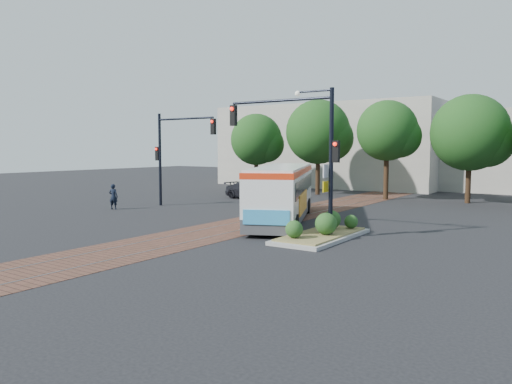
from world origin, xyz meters
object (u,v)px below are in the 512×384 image
(traffic_island, at_px, (323,230))
(signal_pole_left, at_px, (172,147))
(parked_car, at_px, (250,191))
(officer, at_px, (113,197))
(city_bus, at_px, (283,191))
(signal_pole_main, at_px, (305,139))

(traffic_island, relative_size, signal_pole_left, 0.87)
(parked_car, bearing_deg, officer, 170.73)
(officer, distance_m, parked_car, 10.52)
(city_bus, distance_m, signal_pole_main, 5.02)
(traffic_island, height_order, parked_car, parked_car)
(signal_pole_left, bearing_deg, parked_car, 78.49)
(city_bus, relative_size, signal_pole_main, 1.76)
(signal_pole_main, relative_size, officer, 3.83)
(traffic_island, distance_m, parked_car, 16.59)
(signal_pole_main, distance_m, parked_car, 16.25)
(city_bus, relative_size, officer, 6.76)
(city_bus, height_order, parked_car, city_bus)
(city_bus, bearing_deg, parked_car, 109.15)
(city_bus, relative_size, parked_car, 2.50)
(traffic_island, xyz_separation_m, officer, (-15.14, 1.68, 0.45))
(signal_pole_main, bearing_deg, parked_car, 133.19)
(signal_pole_left, relative_size, parked_car, 1.42)
(city_bus, xyz_separation_m, officer, (-11.22, -1.54, -0.80))
(signal_pole_left, bearing_deg, traffic_island, -20.36)
(traffic_island, bearing_deg, officer, 173.67)
(city_bus, xyz_separation_m, signal_pole_left, (-9.26, 1.68, 2.28))
(city_bus, xyz_separation_m, signal_pole_main, (2.97, -3.13, 2.58))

